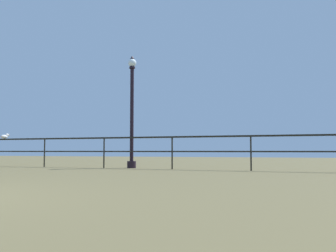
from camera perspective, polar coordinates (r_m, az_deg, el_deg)
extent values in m
cube|color=black|center=(11.54, -4.77, -1.77)|extent=(25.41, 0.05, 0.05)
cube|color=black|center=(11.53, -4.78, -3.91)|extent=(25.41, 0.04, 0.04)
cylinder|color=black|center=(13.38, -18.38, -3.92)|extent=(0.04, 0.04, 0.96)
cylinder|color=black|center=(12.07, -9.77, -4.09)|extent=(0.04, 0.04, 0.96)
cylinder|color=black|center=(11.09, 0.64, -4.17)|extent=(0.04, 0.04, 0.96)
cylinder|color=black|center=(10.54, 12.58, -4.10)|extent=(0.04, 0.04, 0.96)
cylinder|color=black|center=(11.97, -5.60, -5.89)|extent=(0.28, 0.28, 0.22)
cylinder|color=black|center=(12.02, -5.55, 1.76)|extent=(0.12, 0.12, 2.99)
cylinder|color=black|center=(12.26, -5.51, 8.86)|extent=(0.19, 0.19, 0.06)
sphere|color=white|center=(12.30, -5.50, 9.60)|extent=(0.26, 0.26, 0.26)
cone|color=black|center=(12.34, -5.50, 10.42)|extent=(0.14, 0.14, 0.10)
ellipsoid|color=silver|center=(14.56, -23.76, -1.51)|extent=(0.19, 0.27, 0.14)
ellipsoid|color=gray|center=(14.56, -23.76, -1.42)|extent=(0.15, 0.24, 0.05)
sphere|color=silver|center=(14.63, -23.39, -1.28)|extent=(0.11, 0.11, 0.11)
cone|color=gold|center=(14.67, -23.15, -1.29)|extent=(0.05, 0.06, 0.05)
cube|color=gray|center=(14.47, -24.20, -1.45)|extent=(0.08, 0.10, 0.02)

